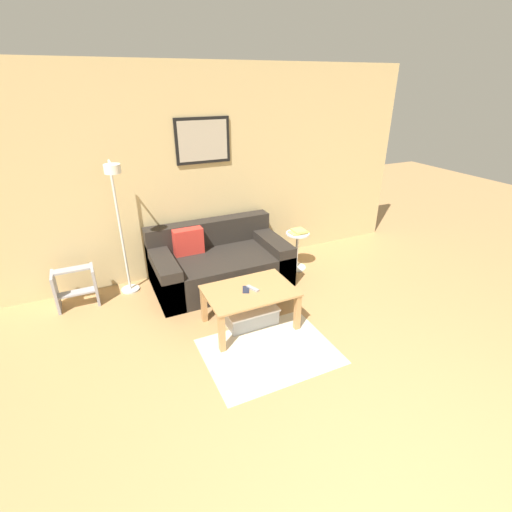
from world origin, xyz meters
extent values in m
cube|color=tan|center=(0.00, 3.83, 1.27)|extent=(5.60, 0.06, 2.55)
cube|color=black|center=(-0.14, 3.78, 1.69)|extent=(0.67, 0.02, 0.54)
cube|color=#ADA38E|center=(-0.14, 3.77, 1.69)|extent=(0.60, 0.01, 0.47)
cube|color=beige|center=(-0.21, 1.85, 0.00)|extent=(1.21, 0.94, 0.01)
cube|color=#28231E|center=(-0.16, 3.28, 0.20)|extent=(1.64, 0.95, 0.40)
cube|color=#28231E|center=(-0.16, 3.66, 0.56)|extent=(1.64, 0.20, 0.33)
cube|color=#28231E|center=(-0.86, 3.28, 0.26)|extent=(0.24, 0.95, 0.52)
cube|color=#28231E|center=(0.54, 3.28, 0.26)|extent=(0.24, 0.95, 0.52)
cube|color=red|center=(-0.49, 3.49, 0.56)|extent=(0.36, 0.14, 0.32)
cube|color=#AD7F4C|center=(-0.20, 2.32, 0.41)|extent=(0.90, 0.62, 0.02)
cube|color=#AD7F4C|center=(-0.61, 2.05, 0.20)|extent=(0.06, 0.06, 0.40)
cube|color=#AD7F4C|center=(0.21, 2.05, 0.20)|extent=(0.06, 0.06, 0.40)
cube|color=#AD7F4C|center=(-0.61, 2.59, 0.20)|extent=(0.06, 0.06, 0.40)
cube|color=#AD7F4C|center=(0.21, 2.59, 0.20)|extent=(0.06, 0.06, 0.40)
cube|color=#9EA3A8|center=(-0.17, 2.36, 0.08)|extent=(0.52, 0.34, 0.17)
cube|color=silver|center=(-0.17, 2.36, 0.18)|extent=(0.55, 0.36, 0.02)
cylinder|color=silver|center=(-1.24, 3.59, 0.01)|extent=(0.22, 0.22, 0.02)
cylinder|color=silver|center=(-1.24, 3.59, 0.80)|extent=(0.03, 0.03, 1.56)
cylinder|color=silver|center=(-1.24, 3.45, 1.58)|extent=(0.02, 0.29, 0.02)
cylinder|color=white|center=(-1.24, 3.31, 1.55)|extent=(0.16, 0.16, 0.09)
cylinder|color=silver|center=(0.92, 3.24, 0.01)|extent=(0.27, 0.27, 0.01)
cylinder|color=silver|center=(0.92, 3.24, 0.26)|extent=(0.04, 0.04, 0.48)
cylinder|color=silver|center=(0.92, 3.24, 0.51)|extent=(0.31, 0.31, 0.02)
cube|color=#D8C666|center=(0.92, 3.23, 0.53)|extent=(0.25, 0.16, 0.02)
cube|color=#D8C666|center=(0.93, 3.23, 0.55)|extent=(0.17, 0.18, 0.03)
cube|color=#99999E|center=(-0.16, 2.32, 0.43)|extent=(0.09, 0.15, 0.02)
cube|color=#1E2338|center=(-0.23, 2.34, 0.43)|extent=(0.12, 0.15, 0.01)
cube|color=#99999E|center=(-2.02, 3.51, 0.22)|extent=(0.03, 0.28, 0.44)
cube|color=#99999E|center=(-1.61, 3.51, 0.22)|extent=(0.03, 0.28, 0.44)
cube|color=#99999E|center=(-1.82, 3.46, 0.19)|extent=(0.38, 0.13, 0.02)
cube|color=#99999E|center=(-1.82, 3.55, 0.43)|extent=(0.38, 0.13, 0.02)
camera|label=1|loc=(-1.51, -0.63, 2.35)|focal=26.00mm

